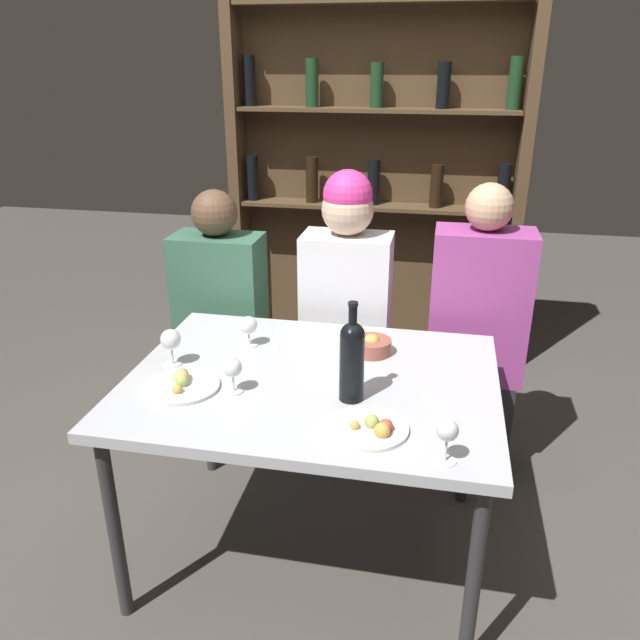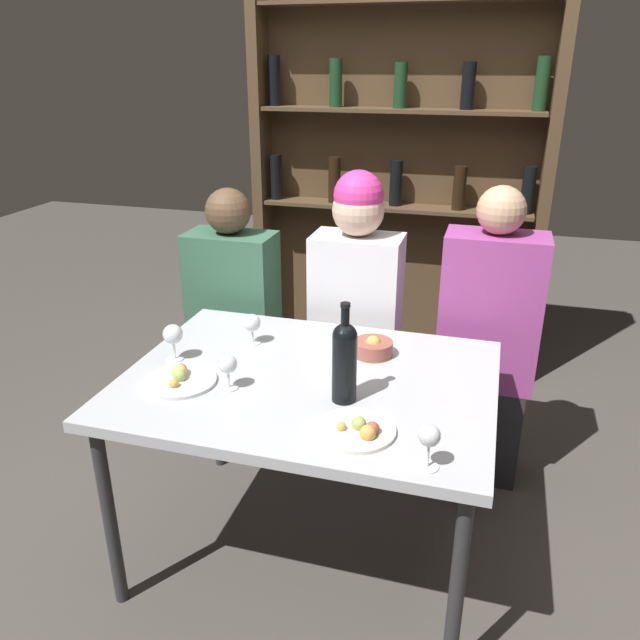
# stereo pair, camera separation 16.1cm
# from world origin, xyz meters

# --- Properties ---
(ground_plane) EXTENTS (10.00, 10.00, 0.00)m
(ground_plane) POSITION_xyz_m (0.00, 0.00, 0.00)
(ground_plane) COLOR #47423D
(dining_table) EXTENTS (1.22, 0.92, 0.73)m
(dining_table) POSITION_xyz_m (0.00, 0.00, 0.67)
(dining_table) COLOR #B7BABF
(dining_table) RESTS_ON ground_plane
(wine_rack_wall) EXTENTS (1.60, 0.21, 2.23)m
(wine_rack_wall) POSITION_xyz_m (-0.00, 1.67, 1.15)
(wine_rack_wall) COLOR #4C3823
(wine_rack_wall) RESTS_ON ground_plane
(wine_bottle) EXTENTS (0.08, 0.08, 0.32)m
(wine_bottle) POSITION_xyz_m (0.15, -0.11, 0.87)
(wine_bottle) COLOR black
(wine_bottle) RESTS_ON dining_table
(wine_glass_0) EXTENTS (0.07, 0.07, 0.13)m
(wine_glass_0) POSITION_xyz_m (-0.49, -0.00, 0.82)
(wine_glass_0) COLOR silver
(wine_glass_0) RESTS_ON dining_table
(wine_glass_1) EXTENTS (0.06, 0.06, 0.12)m
(wine_glass_1) POSITION_xyz_m (-0.22, -0.14, 0.81)
(wine_glass_1) COLOR silver
(wine_glass_1) RESTS_ON dining_table
(wine_glass_2) EXTENTS (0.07, 0.07, 0.11)m
(wine_glass_2) POSITION_xyz_m (-0.28, 0.20, 0.80)
(wine_glass_2) COLOR silver
(wine_glass_2) RESTS_ON dining_table
(wine_glass_3) EXTENTS (0.06, 0.06, 0.12)m
(wine_glass_3) POSITION_xyz_m (0.44, -0.39, 0.82)
(wine_glass_3) COLOR silver
(wine_glass_3) RESTS_ON dining_table
(food_plate_0) EXTENTS (0.24, 0.24, 0.05)m
(food_plate_0) POSITION_xyz_m (-0.39, -0.15, 0.74)
(food_plate_0) COLOR silver
(food_plate_0) RESTS_ON dining_table
(food_plate_1) EXTENTS (0.23, 0.23, 0.05)m
(food_plate_1) POSITION_xyz_m (0.23, -0.28, 0.74)
(food_plate_1) COLOR silver
(food_plate_1) RESTS_ON dining_table
(snack_bowl) EXTENTS (0.14, 0.14, 0.07)m
(snack_bowl) POSITION_xyz_m (0.17, 0.23, 0.76)
(snack_bowl) COLOR #995142
(snack_bowl) RESTS_ON dining_table
(seated_person_left) EXTENTS (0.39, 0.22, 1.20)m
(seated_person_left) POSITION_xyz_m (-0.56, 0.67, 0.56)
(seated_person_left) COLOR #26262B
(seated_person_left) RESTS_ON ground_plane
(seated_person_center) EXTENTS (0.37, 0.22, 1.30)m
(seated_person_center) POSITION_xyz_m (0.01, 0.67, 0.65)
(seated_person_center) COLOR #26262B
(seated_person_center) RESTS_ON ground_plane
(seated_person_right) EXTENTS (0.39, 0.22, 1.27)m
(seated_person_right) POSITION_xyz_m (0.56, 0.67, 0.60)
(seated_person_right) COLOR #26262B
(seated_person_right) RESTS_ON ground_plane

